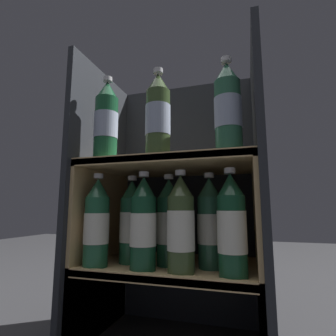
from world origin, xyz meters
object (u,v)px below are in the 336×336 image
at_px(bottle_lower_front_1, 143,225).
at_px(bottle_lower_back_1, 170,223).
at_px(bottle_lower_front_0, 97,224).
at_px(bottle_lower_front_3, 232,226).
at_px(bottle_upper_front_2, 228,109).
at_px(bottle_lower_back_0, 131,223).
at_px(bottle_upper_front_1, 158,116).
at_px(bottle_lower_front_2, 181,225).
at_px(bottle_upper_front_0, 106,122).
at_px(bottle_lower_back_2, 210,224).

distance_m(bottle_lower_front_1, bottle_lower_back_1, 0.10).
bearing_deg(bottle_lower_front_0, bottle_lower_back_1, 21.91).
xyz_separation_m(bottle_lower_front_0, bottle_lower_front_3, (0.39, 0.00, -0.00)).
height_order(bottle_upper_front_2, bottle_lower_back_0, bottle_upper_front_2).
distance_m(bottle_upper_front_1, bottle_lower_back_0, 0.35).
relative_size(bottle_lower_front_0, bottle_lower_front_1, 1.00).
bearing_deg(bottle_upper_front_1, bottle_upper_front_2, 0.00).
bearing_deg(bottle_upper_front_2, bottle_lower_front_0, -180.00).
bearing_deg(bottle_lower_front_2, bottle_lower_back_1, 123.56).
bearing_deg(bottle_upper_front_0, bottle_lower_back_1, 23.93).
xyz_separation_m(bottle_lower_front_3, bottle_lower_back_2, (-0.07, 0.08, 0.00)).
height_order(bottle_upper_front_1, bottle_lower_front_3, bottle_upper_front_1).
bearing_deg(bottle_lower_front_3, bottle_upper_front_0, -180.00).
xyz_separation_m(bottle_upper_front_1, bottle_lower_back_0, (-0.12, 0.08, -0.31)).
distance_m(bottle_lower_front_0, bottle_lower_back_1, 0.22).
bearing_deg(bottle_lower_front_1, bottle_upper_front_1, 0.00).
xyz_separation_m(bottle_lower_front_2, bottle_lower_back_0, (-0.18, 0.08, 0.00)).
bearing_deg(bottle_lower_back_0, bottle_lower_front_0, -132.35).
height_order(bottle_upper_front_2, bottle_lower_front_0, bottle_upper_front_2).
xyz_separation_m(bottle_upper_front_2, bottle_lower_front_1, (-0.24, -0.00, -0.31)).
height_order(bottle_upper_front_1, bottle_lower_front_2, bottle_upper_front_1).
height_order(bottle_lower_front_0, bottle_lower_front_2, same).
height_order(bottle_lower_front_2, bottle_lower_front_3, same).
bearing_deg(bottle_lower_back_0, bottle_upper_front_1, -35.14).
xyz_separation_m(bottle_lower_front_0, bottle_lower_front_1, (0.15, 0.00, -0.00)).
distance_m(bottle_lower_back_0, bottle_lower_back_1, 0.13).
xyz_separation_m(bottle_upper_front_1, bottle_lower_back_2, (0.13, 0.08, -0.31)).
xyz_separation_m(bottle_lower_back_0, bottle_lower_back_1, (0.13, 0.00, -0.00)).
relative_size(bottle_lower_front_3, bottle_lower_back_1, 1.00).
height_order(bottle_upper_front_0, bottle_lower_front_3, bottle_upper_front_0).
distance_m(bottle_upper_front_2, bottle_lower_front_3, 0.32).
bearing_deg(bottle_lower_front_0, bottle_upper_front_2, 0.00).
distance_m(bottle_upper_front_1, bottle_lower_front_0, 0.37).
bearing_deg(bottle_lower_front_2, bottle_upper_front_0, 180.00).
xyz_separation_m(bottle_lower_front_3, bottle_lower_back_1, (-0.19, 0.08, 0.00)).
height_order(bottle_upper_front_2, bottle_lower_back_1, bottle_upper_front_2).
height_order(bottle_lower_front_2, bottle_lower_back_1, same).
height_order(bottle_lower_front_1, bottle_lower_back_0, same).
bearing_deg(bottle_lower_back_1, bottle_lower_back_2, 0.00).
height_order(bottle_upper_front_1, bottle_lower_back_0, bottle_upper_front_1).
bearing_deg(bottle_upper_front_1, bottle_lower_front_2, -0.00).
relative_size(bottle_lower_front_0, bottle_lower_back_2, 1.00).
height_order(bottle_upper_front_1, bottle_lower_front_1, bottle_upper_front_1).
bearing_deg(bottle_lower_front_1, bottle_upper_front_2, 0.00).
height_order(bottle_upper_front_0, bottle_lower_back_0, bottle_upper_front_0).
distance_m(bottle_upper_front_1, bottle_lower_front_3, 0.37).
bearing_deg(bottle_upper_front_1, bottle_lower_front_0, -180.00).
bearing_deg(bottle_lower_back_1, bottle_lower_back_0, 180.00).
xyz_separation_m(bottle_upper_front_2, bottle_lower_back_2, (-0.07, 0.08, -0.31)).
distance_m(bottle_lower_front_1, bottle_lower_back_0, 0.11).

